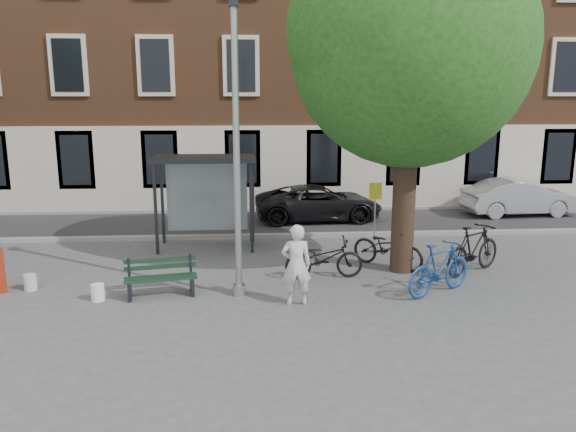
% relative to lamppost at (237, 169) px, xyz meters
% --- Properties ---
extents(ground, '(90.00, 90.00, 0.00)m').
position_rel_lamppost_xyz_m(ground, '(0.00, 0.00, -2.78)').
color(ground, '#4C4C4F').
rests_on(ground, ground).
extents(road, '(40.00, 4.00, 0.01)m').
position_rel_lamppost_xyz_m(road, '(0.00, 7.00, -2.78)').
color(road, '#28282B').
rests_on(road, ground).
extents(curb_near, '(40.00, 0.25, 0.12)m').
position_rel_lamppost_xyz_m(curb_near, '(0.00, 5.00, -2.72)').
color(curb_near, gray).
rests_on(curb_near, ground).
extents(curb_far, '(40.00, 0.25, 0.12)m').
position_rel_lamppost_xyz_m(curb_far, '(0.00, 9.00, -2.72)').
color(curb_far, gray).
rests_on(curb_far, ground).
extents(building_row, '(30.00, 8.00, 14.00)m').
position_rel_lamppost_xyz_m(building_row, '(0.00, 13.00, 4.22)').
color(building_row, brown).
rests_on(building_row, ground).
extents(lamppost, '(0.28, 0.35, 6.11)m').
position_rel_lamppost_xyz_m(lamppost, '(0.00, 0.00, 0.00)').
color(lamppost, '#9EA0A3').
rests_on(lamppost, ground).
extents(tree_right, '(5.76, 5.60, 8.20)m').
position_rel_lamppost_xyz_m(tree_right, '(4.01, 1.38, 2.83)').
color(tree_right, black).
rests_on(tree_right, ground).
extents(bus_shelter, '(2.85, 1.45, 2.62)m').
position_rel_lamppost_xyz_m(bus_shelter, '(-0.61, 4.11, -0.87)').
color(bus_shelter, '#1E2328').
rests_on(bus_shelter, ground).
extents(painter, '(0.64, 0.43, 1.72)m').
position_rel_lamppost_xyz_m(painter, '(1.20, -0.62, -1.92)').
color(painter, silver).
rests_on(painter, ground).
extents(bench, '(1.60, 0.76, 0.79)m').
position_rel_lamppost_xyz_m(bench, '(-1.70, 0.10, -2.42)').
color(bench, '#1E2328').
rests_on(bench, ground).
extents(bike_a, '(1.89, 0.72, 0.98)m').
position_rel_lamppost_xyz_m(bike_a, '(2.00, 1.05, -2.29)').
color(bike_a, black).
rests_on(bike_a, ground).
extents(bike_b, '(1.94, 1.48, 1.16)m').
position_rel_lamppost_xyz_m(bike_b, '(4.39, -0.19, -2.20)').
color(bike_b, navy).
rests_on(bike_b, ground).
extents(bike_c, '(1.91, 1.80, 1.03)m').
position_rel_lamppost_xyz_m(bike_c, '(3.73, 1.80, -2.27)').
color(bike_c, black).
rests_on(bike_c, ground).
extents(bike_d, '(2.00, 1.60, 1.22)m').
position_rel_lamppost_xyz_m(bike_d, '(5.70, 1.19, -2.18)').
color(bike_d, black).
rests_on(bike_d, ground).
extents(car_dark, '(4.51, 2.26, 1.23)m').
position_rel_lamppost_xyz_m(car_dark, '(2.63, 7.41, -2.17)').
color(car_dark, black).
rests_on(car_dark, ground).
extents(car_silver, '(4.08, 1.67, 1.31)m').
position_rel_lamppost_xyz_m(car_silver, '(9.99, 7.74, -2.13)').
color(car_silver, '#989B9F').
rests_on(car_silver, ground).
extents(bucket_a, '(0.33, 0.33, 0.36)m').
position_rel_lamppost_xyz_m(bucket_a, '(-4.69, 0.64, -2.60)').
color(bucket_a, silver).
rests_on(bucket_a, ground).
extents(bucket_c, '(0.33, 0.33, 0.36)m').
position_rel_lamppost_xyz_m(bucket_c, '(-3.00, -0.13, -2.60)').
color(bucket_c, white).
rests_on(bucket_c, ground).
extents(notice_sign, '(0.35, 0.06, 2.00)m').
position_rel_lamppost_xyz_m(notice_sign, '(3.62, 2.93, -1.32)').
color(notice_sign, '#9EA0A3').
rests_on(notice_sign, ground).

